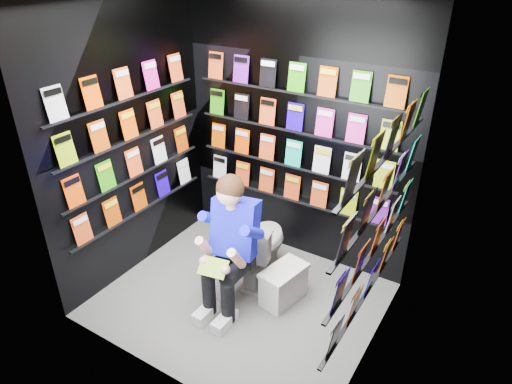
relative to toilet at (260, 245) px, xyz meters
The scene contains 13 objects.
floor 0.54m from the toilet, 85.31° to the right, with size 2.40×2.40×0.00m, color slate.
wall_back 1.11m from the toilet, 86.98° to the left, with size 2.40×0.04×2.60m, color black.
wall_front 1.68m from the toilet, 88.68° to the right, with size 2.40×0.04×2.60m, color black.
wall_left 1.54m from the toilet, 161.47° to the right, with size 0.04×2.00×2.60m, color black.
wall_right 1.59m from the toilet, 17.63° to the right, with size 0.04×2.00×2.60m, color black.
comics_back 1.10m from the toilet, 86.82° to the left, with size 2.10×0.06×1.37m, color #DD491B, non-canonical shape.
comics_left 1.53m from the toilet, 161.02° to the right, with size 0.06×1.70×1.37m, color #DD491B, non-canonical shape.
comics_right 1.57m from the toilet, 18.04° to the right, with size 0.06×1.70×1.37m, color #DD491B, non-canonical shape.
toilet is the anchor object (origin of this frame).
longbox 0.46m from the toilet, 26.36° to the right, with size 0.24×0.43×0.32m, color white.
longbox_lid 0.41m from the toilet, 26.36° to the right, with size 0.26×0.45×0.03m, color white.
reader 0.55m from the toilet, 90.00° to the right, with size 0.52×0.76×1.41m, color #0405CB, non-canonical shape.
held_comic 0.76m from the toilet, 90.00° to the right, with size 0.24×0.01×0.17m, color #22A218.
Camera 1 is at (1.84, -2.70, 2.88)m, focal length 32.00 mm.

